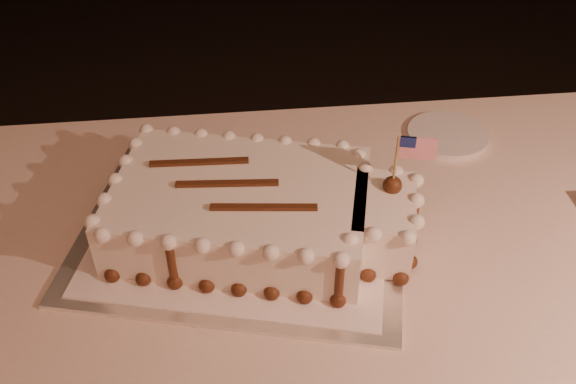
{
  "coord_description": "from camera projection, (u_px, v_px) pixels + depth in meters",
  "views": [
    {
      "loc": [
        -0.13,
        -0.2,
        1.52
      ],
      "look_at": [
        -0.04,
        0.61,
        0.84
      ],
      "focal_mm": 40.0,
      "sensor_mm": 36.0,
      "label": 1
    }
  ],
  "objects": [
    {
      "name": "room_shell",
      "position": [
        571.0,
        79.0,
        0.24
      ],
      "size": [
        6.1,
        8.1,
        2.9
      ],
      "color": "black",
      "rests_on": "ground"
    },
    {
      "name": "side_plate",
      "position": [
        448.0,
        135.0,
        1.33
      ],
      "size": [
        0.17,
        0.17,
        0.01
      ],
      "primitive_type": "cylinder",
      "color": "silver",
      "rests_on": "banquet_table"
    },
    {
      "name": "doily",
      "position": [
        242.0,
        231.0,
        1.11
      ],
      "size": [
        0.57,
        0.48,
        0.0
      ],
      "primitive_type": "cube",
      "rotation": [
        0.0,
        0.0,
        -0.25
      ],
      "color": "white",
      "rests_on": "cake_board"
    },
    {
      "name": "sheet_cake",
      "position": [
        258.0,
        211.0,
        1.07
      ],
      "size": [
        0.55,
        0.39,
        0.21
      ],
      "color": "white",
      "rests_on": "doily"
    },
    {
      "name": "cake_board",
      "position": [
        242.0,
        233.0,
        1.11
      ],
      "size": [
        0.64,
        0.54,
        0.01
      ],
      "primitive_type": "cube",
      "rotation": [
        0.0,
        0.0,
        -0.25
      ],
      "color": "silver",
      "rests_on": "banquet_table"
    },
    {
      "name": "banquet_table",
      "position": [
        307.0,
        362.0,
        1.35
      ],
      "size": [
        2.4,
        0.8,
        0.75
      ],
      "primitive_type": "cube",
      "color": "beige",
      "rests_on": "ground"
    }
  ]
}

